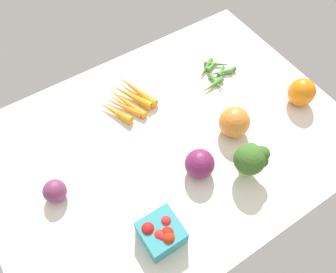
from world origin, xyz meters
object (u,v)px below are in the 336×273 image
(bell_pepper_orange, at_px, (302,92))
(red_onion_near_basket, at_px, (200,164))
(berry_basket, at_px, (161,233))
(carrot_bunch, at_px, (128,99))
(broccoli_head, at_px, (251,159))
(okra_pile, at_px, (216,73))
(heirloom_tomato_orange, at_px, (234,122))
(red_onion_center, at_px, (55,191))

(bell_pepper_orange, relative_size, red_onion_near_basket, 1.11)
(berry_basket, relative_size, carrot_bunch, 0.50)
(bell_pepper_orange, height_order, broccoli_head, broccoli_head)
(bell_pepper_orange, bearing_deg, okra_pile, -57.56)
(carrot_bunch, bearing_deg, heirloom_tomato_orange, 127.64)
(heirloom_tomato_orange, relative_size, red_onion_near_basket, 1.12)
(red_onion_center, height_order, berry_basket, berry_basket)
(heirloom_tomato_orange, relative_size, berry_basket, 0.96)
(red_onion_center, height_order, okra_pile, red_onion_center)
(broccoli_head, distance_m, okra_pile, 0.36)
(red_onion_center, bearing_deg, red_onion_near_basket, 158.04)
(red_onion_center, xyz_separation_m, carrot_bunch, (-0.31, -0.18, -0.02))
(bell_pepper_orange, distance_m, red_onion_near_basket, 0.40)
(red_onion_near_basket, bearing_deg, heirloom_tomato_orange, -161.53)
(broccoli_head, height_order, red_onion_near_basket, broccoli_head)
(okra_pile, bearing_deg, heirloom_tomato_orange, 64.76)
(okra_pile, bearing_deg, red_onion_center, 10.73)
(red_onion_center, relative_size, broccoli_head, 0.56)
(bell_pepper_orange, distance_m, okra_pile, 0.27)
(bell_pepper_orange, xyz_separation_m, berry_basket, (0.59, 0.13, -0.01))
(okra_pile, relative_size, carrot_bunch, 0.88)
(bell_pepper_orange, height_order, carrot_bunch, bell_pepper_orange)
(carrot_bunch, distance_m, red_onion_near_basket, 0.32)
(red_onion_center, xyz_separation_m, berry_basket, (-0.17, 0.24, 0.01))
(heirloom_tomato_orange, bearing_deg, berry_basket, 23.94)
(bell_pepper_orange, xyz_separation_m, carrot_bunch, (0.45, -0.29, -0.03))
(heirloom_tomato_orange, bearing_deg, carrot_bunch, -52.36)
(heirloom_tomato_orange, xyz_separation_m, carrot_bunch, (0.20, -0.26, -0.03))
(bell_pepper_orange, xyz_separation_m, red_onion_center, (0.76, -0.11, -0.01))
(berry_basket, relative_size, broccoli_head, 0.86)
(okra_pile, xyz_separation_m, red_onion_near_basket, (0.26, 0.26, 0.03))
(carrot_bunch, bearing_deg, red_onion_near_basket, 97.64)
(carrot_bunch, bearing_deg, bell_pepper_orange, 147.06)
(red_onion_center, xyz_separation_m, okra_pile, (-0.61, -0.12, -0.02))
(broccoli_head, bearing_deg, red_onion_near_basket, -32.76)
(broccoli_head, xyz_separation_m, okra_pile, (-0.15, -0.33, -0.06))
(bell_pepper_orange, relative_size, berry_basket, 0.95)
(bell_pepper_orange, distance_m, berry_basket, 0.60)
(heirloom_tomato_orange, xyz_separation_m, okra_pile, (-0.10, -0.20, -0.04))
(okra_pile, distance_m, carrot_bunch, 0.31)
(okra_pile, xyz_separation_m, carrot_bunch, (0.30, -0.06, 0.00))
(red_onion_center, bearing_deg, broccoli_head, 155.27)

